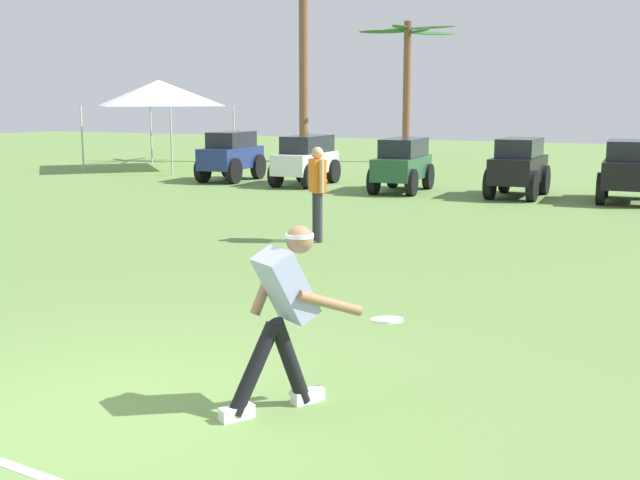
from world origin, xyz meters
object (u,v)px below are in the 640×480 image
(parked_car_slot_b, at_px, (306,159))
(frisbee_in_flight, at_px, (387,320))
(parked_car_slot_e, at_px, (627,169))
(frisbee_thrower, at_px, (285,307))
(palm_tree_left_of_centre, at_px, (408,71))
(parked_car_slot_d, at_px, (519,166))
(parked_car_slot_a, at_px, (231,155))
(parked_car_slot_c, at_px, (403,163))
(event_tent, at_px, (159,93))
(palm_tree_far_left, at_px, (304,47))
(teammate_near_sideline, at_px, (317,185))

(parked_car_slot_b, bearing_deg, frisbee_in_flight, -60.36)
(parked_car_slot_b, height_order, parked_car_slot_e, parked_car_slot_e)
(frisbee_thrower, height_order, parked_car_slot_e, parked_car_slot_e)
(frisbee_thrower, height_order, palm_tree_left_of_centre, palm_tree_left_of_centre)
(parked_car_slot_d, relative_size, palm_tree_left_of_centre, 0.46)
(parked_car_slot_a, xyz_separation_m, parked_car_slot_c, (5.38, -0.38, -0.02))
(event_tent, bearing_deg, frisbee_thrower, -50.13)
(parked_car_slot_a, height_order, parked_car_slot_e, same)
(frisbee_thrower, xyz_separation_m, palm_tree_left_of_centre, (-7.65, 23.32, 2.54))
(frisbee_thrower, relative_size, frisbee_in_flight, 3.79)
(parked_car_slot_a, bearing_deg, event_tent, 151.88)
(parked_car_slot_e, bearing_deg, frisbee_thrower, -93.89)
(parked_car_slot_a, bearing_deg, palm_tree_left_of_centre, 76.92)
(parked_car_slot_d, distance_m, palm_tree_left_of_centre, 11.30)
(parked_car_slot_a, bearing_deg, parked_car_slot_d, -1.45)
(frisbee_in_flight, xyz_separation_m, event_tent, (-14.55, 16.12, 1.90))
(parked_car_slot_c, bearing_deg, frisbee_in_flight, -69.93)
(frisbee_in_flight, height_order, parked_car_slot_c, parked_car_slot_c)
(palm_tree_far_left, height_order, event_tent, palm_tree_far_left)
(parked_car_slot_e, distance_m, event_tent, 15.23)
(frisbee_in_flight, relative_size, parked_car_slot_e, 0.15)
(parked_car_slot_c, relative_size, palm_tree_far_left, 0.36)
(palm_tree_far_left, bearing_deg, parked_car_slot_b, -62.18)
(teammate_near_sideline, xyz_separation_m, event_tent, (-10.94, 10.13, 1.58))
(palm_tree_left_of_centre, xyz_separation_m, event_tent, (-6.31, -6.60, -0.81))
(frisbee_thrower, xyz_separation_m, parked_car_slot_c, (-4.34, 14.07, -0.07))
(parked_car_slot_c, xyz_separation_m, palm_tree_left_of_centre, (-3.31, 9.25, 2.61))
(parked_car_slot_c, relative_size, parked_car_slot_d, 1.04)
(parked_car_slot_a, relative_size, parked_car_slot_e, 1.00)
(parked_car_slot_d, height_order, event_tent, event_tent)
(frisbee_thrower, height_order, event_tent, event_tent)
(frisbee_in_flight, bearing_deg, parked_car_slot_d, 98.46)
(parked_car_slot_a, distance_m, parked_car_slot_d, 8.27)
(parked_car_slot_e, bearing_deg, parked_car_slot_a, 179.68)
(parked_car_slot_d, distance_m, event_tent, 12.89)
(teammate_near_sideline, xyz_separation_m, parked_car_slot_e, (4.00, 7.80, -0.20))
(parked_car_slot_c, relative_size, palm_tree_left_of_centre, 0.48)
(teammate_near_sideline, distance_m, parked_car_slot_c, 7.60)
(frisbee_thrower, bearing_deg, teammate_near_sideline, 114.61)
(parked_car_slot_c, height_order, palm_tree_left_of_centre, palm_tree_left_of_centre)
(teammate_near_sideline, bearing_deg, frisbee_thrower, -65.39)
(parked_car_slot_e, bearing_deg, palm_tree_far_left, 149.28)
(parked_car_slot_e, bearing_deg, teammate_near_sideline, -117.14)
(parked_car_slot_b, distance_m, palm_tree_far_left, 8.79)
(teammate_near_sideline, xyz_separation_m, parked_car_slot_a, (-6.70, 7.86, -0.20))
(parked_car_slot_e, distance_m, palm_tree_left_of_centre, 12.69)
(parked_car_slot_d, bearing_deg, palm_tree_far_left, 142.77)
(frisbee_thrower, height_order, parked_car_slot_d, parked_car_slot_d)
(teammate_near_sideline, distance_m, parked_car_slot_e, 8.77)
(frisbee_thrower, bearing_deg, parked_car_slot_b, 116.78)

